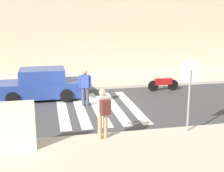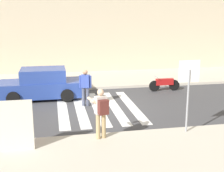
{
  "view_description": "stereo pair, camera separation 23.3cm",
  "coord_description": "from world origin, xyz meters",
  "px_view_note": "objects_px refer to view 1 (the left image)",
  "views": [
    {
      "loc": [
        -2.19,
        -13.37,
        4.34
      ],
      "look_at": [
        0.6,
        -0.2,
        1.1
      ],
      "focal_mm": 50.0,
      "sensor_mm": 36.0,
      "label": 1
    },
    {
      "loc": [
        -1.96,
        -13.42,
        4.34
      ],
      "look_at": [
        0.6,
        -0.2,
        1.1
      ],
      "focal_mm": 50.0,
      "sensor_mm": 36.0,
      "label": 2
    }
  ],
  "objects_px": {
    "pedestrian_crossing": "(85,86)",
    "advertising_board": "(17,126)",
    "photographer_with_backpack": "(103,109)",
    "motorcycle": "(163,83)",
    "stop_sign": "(190,80)",
    "parked_car_blue": "(41,85)"
  },
  "relations": [
    {
      "from": "pedestrian_crossing",
      "to": "parked_car_blue",
      "type": "height_order",
      "value": "pedestrian_crossing"
    },
    {
      "from": "advertising_board",
      "to": "stop_sign",
      "type": "bearing_deg",
      "value": 4.65
    },
    {
      "from": "stop_sign",
      "to": "photographer_with_backpack",
      "type": "xyz_separation_m",
      "value": [
        -3.09,
        -0.06,
        -0.85
      ]
    },
    {
      "from": "parked_car_blue",
      "to": "pedestrian_crossing",
      "type": "bearing_deg",
      "value": -39.21
    },
    {
      "from": "photographer_with_backpack",
      "to": "parked_car_blue",
      "type": "height_order",
      "value": "photographer_with_backpack"
    },
    {
      "from": "pedestrian_crossing",
      "to": "parked_car_blue",
      "type": "bearing_deg",
      "value": 140.79
    },
    {
      "from": "motorcycle",
      "to": "stop_sign",
      "type": "bearing_deg",
      "value": -103.33
    },
    {
      "from": "stop_sign",
      "to": "advertising_board",
      "type": "height_order",
      "value": "stop_sign"
    },
    {
      "from": "photographer_with_backpack",
      "to": "pedestrian_crossing",
      "type": "distance_m",
      "value": 4.3
    },
    {
      "from": "photographer_with_backpack",
      "to": "parked_car_blue",
      "type": "bearing_deg",
      "value": 109.42
    },
    {
      "from": "photographer_with_backpack",
      "to": "stop_sign",
      "type": "bearing_deg",
      "value": 1.2
    },
    {
      "from": "advertising_board",
      "to": "photographer_with_backpack",
      "type": "bearing_deg",
      "value": 8.52
    },
    {
      "from": "photographer_with_backpack",
      "to": "advertising_board",
      "type": "distance_m",
      "value": 2.77
    },
    {
      "from": "stop_sign",
      "to": "pedestrian_crossing",
      "type": "xyz_separation_m",
      "value": [
        -3.14,
        4.24,
        -1.04
      ]
    },
    {
      "from": "photographer_with_backpack",
      "to": "advertising_board",
      "type": "height_order",
      "value": "photographer_with_backpack"
    },
    {
      "from": "pedestrian_crossing",
      "to": "advertising_board",
      "type": "height_order",
      "value": "advertising_board"
    },
    {
      "from": "photographer_with_backpack",
      "to": "pedestrian_crossing",
      "type": "height_order",
      "value": "photographer_with_backpack"
    },
    {
      "from": "pedestrian_crossing",
      "to": "advertising_board",
      "type": "distance_m",
      "value": 5.41
    },
    {
      "from": "stop_sign",
      "to": "photographer_with_backpack",
      "type": "height_order",
      "value": "stop_sign"
    },
    {
      "from": "parked_car_blue",
      "to": "advertising_board",
      "type": "height_order",
      "value": "advertising_board"
    },
    {
      "from": "photographer_with_backpack",
      "to": "pedestrian_crossing",
      "type": "bearing_deg",
      "value": 90.79
    },
    {
      "from": "motorcycle",
      "to": "advertising_board",
      "type": "bearing_deg",
      "value": -137.48
    }
  ]
}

